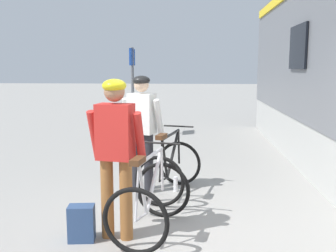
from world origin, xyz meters
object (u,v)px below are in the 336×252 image
backpack_on_platform (81,223)px  water_bottle_near_the_bikes (176,184)px  cyclist_far_in_white (142,123)px  platform_sign_post (132,77)px  bicycle_near_silver (150,200)px  cyclist_near_in_red (116,145)px  bicycle_far_black (170,169)px

backpack_on_platform → water_bottle_near_the_bikes: (0.93, 1.75, -0.08)m
cyclist_far_in_white → platform_sign_post: (-0.90, 4.56, 0.57)m
cyclist_far_in_white → bicycle_near_silver: bearing=-78.5°
cyclist_near_in_red → bicycle_near_silver: 0.75m
bicycle_near_silver → backpack_on_platform: (-0.73, -0.23, -0.20)m
bicycle_far_black → water_bottle_near_the_bikes: 0.34m
cyclist_far_in_white → backpack_on_platform: 1.97m
bicycle_far_black → cyclist_far_in_white: bearing=162.4°
cyclist_far_in_white → water_bottle_near_the_bikes: bearing=2.6°
water_bottle_near_the_bikes → platform_sign_post: size_ratio=0.10×
cyclist_near_in_red → bicycle_far_black: size_ratio=1.47×
cyclist_far_in_white → bicycle_far_black: cyclist_far_in_white is taller
cyclist_near_in_red → bicycle_far_black: cyclist_near_in_red is taller
bicycle_near_silver → water_bottle_near_the_bikes: (0.20, 1.52, -0.29)m
cyclist_near_in_red → bicycle_near_silver: (0.36, 0.12, -0.65)m
cyclist_far_in_white → platform_sign_post: 4.68m
bicycle_far_black → water_bottle_near_the_bikes: bearing=64.9°
cyclist_far_in_white → backpack_on_platform: (-0.43, -1.73, -0.85)m
cyclist_near_in_red → backpack_on_platform: (-0.37, -0.11, -0.85)m
platform_sign_post → bicycle_far_black: bearing=-74.2°
bicycle_near_silver → water_bottle_near_the_bikes: bearing=82.4°
bicycle_far_black → water_bottle_near_the_bikes: size_ratio=5.20×
cyclist_near_in_red → cyclist_far_in_white: same height
cyclist_near_in_red → bicycle_far_black: bearing=71.9°
cyclist_near_in_red → water_bottle_near_the_bikes: bearing=71.2°
bicycle_far_black → backpack_on_platform: bicycle_far_black is taller
cyclist_near_in_red → platform_sign_post: size_ratio=0.73×
cyclist_near_in_red → cyclist_far_in_white: (0.05, 1.62, 0.00)m
cyclist_near_in_red → bicycle_far_black: (0.49, 1.48, -0.65)m
water_bottle_near_the_bikes → platform_sign_post: bearing=107.2°
bicycle_near_silver → bicycle_far_black: bearing=84.6°
cyclist_near_in_red → water_bottle_near_the_bikes: cyclist_near_in_red is taller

